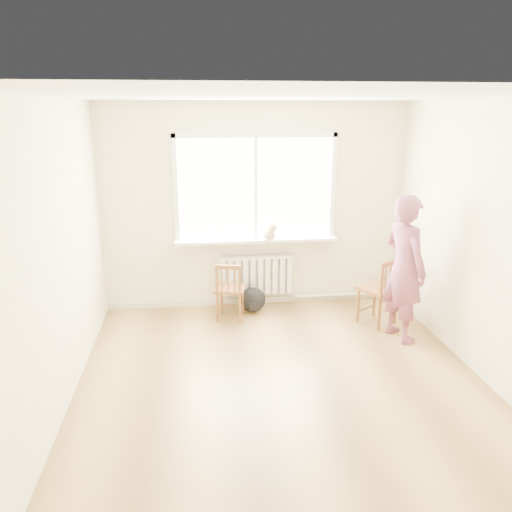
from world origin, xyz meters
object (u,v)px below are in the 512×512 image
object	(u,v)px
chair_left	(230,291)
chair_right	(381,291)
person	(404,269)
backpack	(253,300)
cat	(269,232)

from	to	relation	value
chair_left	chair_right	size ratio (longest dim) A/B	0.89
person	backpack	world-z (taller)	person
cat	backpack	size ratio (longest dim) A/B	1.16
chair_right	cat	world-z (taller)	cat
person	chair_left	bearing A→B (deg)	51.88
person	cat	xyz separation A→B (m)	(-1.39, 1.10, 0.21)
person	cat	size ratio (longest dim) A/B	4.31
person	chair_right	bearing A→B (deg)	-2.83
chair_right	backpack	xyz separation A→B (m)	(-1.53, 0.58, -0.27)
person	backpack	size ratio (longest dim) A/B	5.02
person	backpack	bearing A→B (deg)	42.45
chair_left	chair_right	world-z (taller)	chair_right
chair_left	cat	xyz separation A→B (m)	(0.55, 0.33, 0.67)
chair_left	person	distance (m)	2.14
person	cat	distance (m)	1.79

